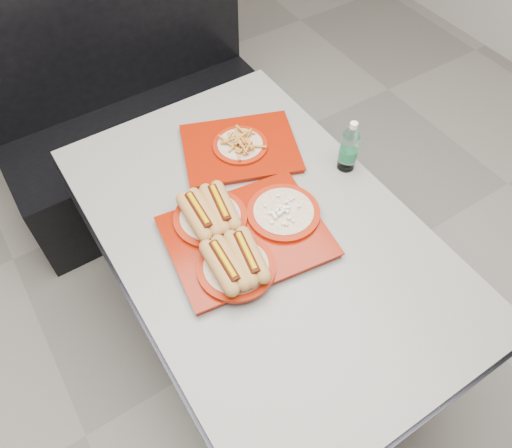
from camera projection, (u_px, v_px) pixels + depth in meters
ground at (260, 332)px, 2.18m from camera, size 6.00×6.00×0.00m
diner_table at (261, 258)px, 1.71m from camera, size 0.92×1.42×0.75m
booth_bench at (138, 120)px, 2.41m from camera, size 1.30×0.57×1.35m
tray_near at (240, 234)px, 1.52m from camera, size 0.52×0.45×0.10m
tray_far at (240, 146)px, 1.77m from camera, size 0.49×0.44×0.08m
water_bottle at (349, 149)px, 1.67m from camera, size 0.06×0.06×0.20m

